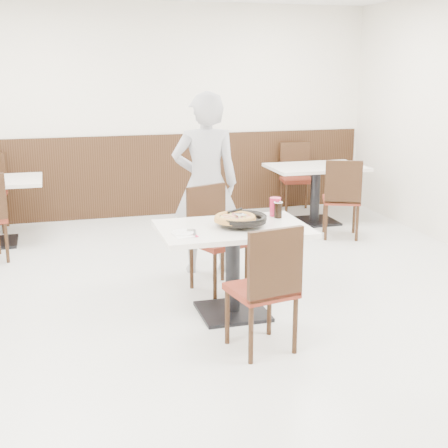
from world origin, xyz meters
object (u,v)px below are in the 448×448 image
object	(u,v)px
main_table	(233,271)
red_cup	(275,207)
chair_near	(261,287)
side_plate	(183,233)
chair_far	(219,240)
bg_chair_right_near	(341,198)
diner_person	(206,184)
cola_glass	(278,210)
pizza	(235,219)
pizza_pan	(242,221)
bg_table_right	(315,194)
bg_chair_right_far	(297,178)

from	to	relation	value
main_table	red_cup	distance (m)	0.69
chair_near	side_plate	distance (m)	0.78
chair_far	bg_chair_right_near	xyz separation A→B (m)	(1.88, 1.36, 0.00)
red_cup	diner_person	bearing A→B (deg)	113.89
cola_glass	red_cup	xyz separation A→B (m)	(0.00, 0.07, 0.02)
main_table	pizza	xyz separation A→B (m)	(0.01, -0.01, 0.44)
pizza_pan	pizza	bearing A→B (deg)	179.47
chair_far	bg_chair_right_near	world-z (taller)	same
main_table	chair_far	world-z (taller)	chair_far
cola_glass	diner_person	world-z (taller)	diner_person
main_table	chair_near	distance (m)	0.70
bg_table_right	bg_chair_right_far	distance (m)	0.65
cola_glass	bg_chair_right_far	distance (m)	3.47
chair_near	red_cup	world-z (taller)	chair_near
bg_table_right	chair_near	bearing A→B (deg)	-119.52
pizza_pan	cola_glass	xyz separation A→B (m)	(0.38, 0.19, 0.02)
diner_person	main_table	bearing A→B (deg)	94.32
red_cup	diner_person	xyz separation A→B (m)	(-0.39, 0.89, 0.06)
chair_near	pizza	bearing A→B (deg)	78.55
main_table	diner_person	size ratio (longest dim) A/B	0.68
pizza	bg_chair_right_near	size ratio (longest dim) A/B	0.36
pizza	diner_person	bearing A→B (deg)	87.82
chair_near	red_cup	size ratio (longest dim) A/B	5.94
main_table	side_plate	bearing A→B (deg)	-164.95
pizza	main_table	bearing A→B (deg)	139.09
cola_glass	pizza_pan	bearing A→B (deg)	-153.82
chair_far	red_cup	bearing A→B (deg)	119.21
chair_far	diner_person	xyz separation A→B (m)	(0.02, 0.56, 0.41)
chair_near	pizza_pan	size ratio (longest dim) A/B	2.40
pizza_pan	bg_chair_right_near	bearing A→B (deg)	46.52
main_table	bg_table_right	world-z (taller)	same
main_table	pizza_pan	world-z (taller)	pizza_pan
side_plate	main_table	bearing A→B (deg)	15.05
chair_far	side_plate	world-z (taller)	chair_far
red_cup	bg_table_right	distance (m)	2.85
red_cup	bg_chair_right_far	xyz separation A→B (m)	(1.46, 3.06, -0.35)
pizza_pan	side_plate	bearing A→B (deg)	-168.39
main_table	cola_glass	size ratio (longest dim) A/B	9.23
chair_near	bg_chair_right_far	xyz separation A→B (m)	(1.90, 3.99, 0.00)
diner_person	bg_chair_right_near	world-z (taller)	diner_person
pizza	bg_chair_right_near	bearing A→B (deg)	45.68
main_table	diner_person	bearing A→B (deg)	87.04
bg_table_right	pizza_pan	bearing A→B (deg)	-124.46
main_table	red_cup	bearing A→B (deg)	28.55
main_table	chair_near	bearing A→B (deg)	-89.28
bg_chair_right_near	pizza	bearing A→B (deg)	-112.68
chair_far	bg_chair_right_far	size ratio (longest dim) A/B	1.00
pizza_pan	bg_chair_right_far	size ratio (longest dim) A/B	0.42
pizza_pan	diner_person	bearing A→B (deg)	90.52
chair_near	side_plate	size ratio (longest dim) A/B	5.31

